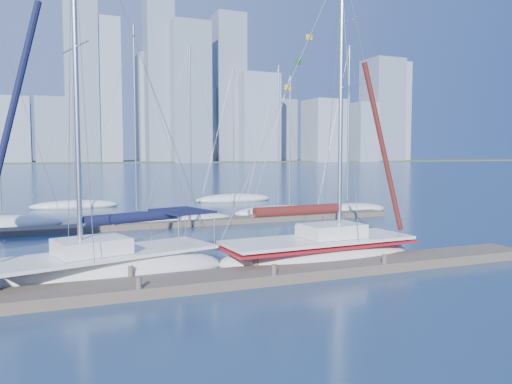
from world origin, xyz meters
name	(u,v)px	position (x,y,z in m)	size (l,w,h in m)	color
ground	(265,280)	(0.00, 0.00, 0.00)	(700.00, 700.00, 0.00)	#172F4B
near_dock	(265,275)	(0.00, 0.00, 0.20)	(26.00, 2.00, 0.40)	#4A3F36
far_dock	(200,222)	(2.00, 16.00, 0.18)	(30.00, 1.80, 0.36)	#4A3F36
far_shore	(64,162)	(0.00, 320.00, 0.00)	(800.00, 100.00, 1.50)	#38472D
sailboat_navy	(108,249)	(-5.64, 2.42, 1.20)	(9.70, 5.44, 15.84)	white
sailboat_maroon	(319,241)	(3.52, 1.93, 1.02)	(9.67, 3.61, 14.15)	white
bg_boat_0	(2,224)	(-10.77, 19.38, 0.30)	(8.06, 5.18, 14.65)	white
bg_boat_1	(137,221)	(-2.21, 17.23, 0.28)	(7.83, 3.50, 13.98)	white
bg_boat_2	(191,219)	(1.64, 17.10, 0.26)	(6.52, 2.55, 13.01)	white
bg_boat_3	(289,215)	(9.29, 16.66, 0.24)	(6.22, 2.59, 11.16)	white
bg_boat_4	(278,211)	(9.60, 19.36, 0.25)	(7.91, 4.96, 12.43)	white
bg_boat_5	(347,209)	(15.66, 18.44, 0.28)	(7.83, 4.60, 14.32)	white
bg_boat_6	(75,205)	(-5.66, 31.17, 0.24)	(8.02, 4.87, 11.47)	white
bg_boat_7	(234,199)	(10.13, 31.64, 0.28)	(8.53, 5.20, 14.30)	white
skyline	(109,103)	(25.14, 289.87, 35.11)	(502.06, 51.31, 116.32)	#8392A9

